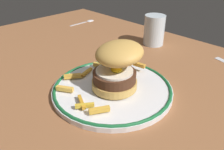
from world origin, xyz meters
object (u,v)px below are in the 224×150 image
Objects in this scene: burger at (117,65)px; spoon at (88,21)px; water_glass at (154,32)px; dinner_plate at (112,89)px.

spoon is at bearing 147.85° from burger.
burger reaches higher than water_glass.
burger is 33.64cm from water_glass.
dinner_plate is at bearing -33.28° from spoon.
water_glass is 0.78× the size of spoon.
dinner_plate is 2.77× the size of water_glass.
water_glass is 38.38cm from spoon.
dinner_plate is 59.68cm from spoon.
burger reaches higher than spoon.
dinner_plate is 2.15× the size of spoon.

